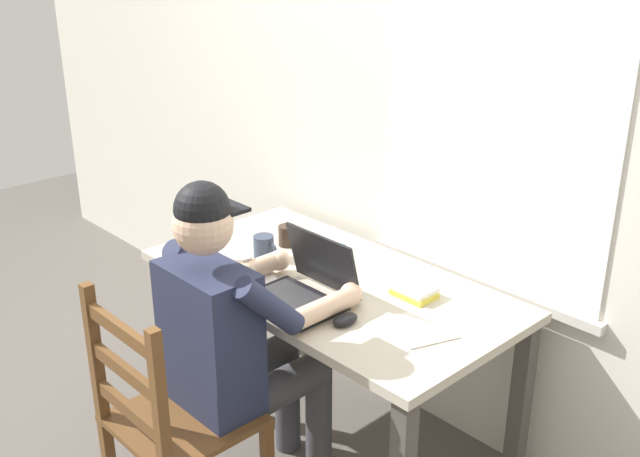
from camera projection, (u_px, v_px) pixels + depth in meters
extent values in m
plane|color=#56514C|center=(328.00, 437.00, 3.07)|extent=(8.00, 8.00, 0.00)
cube|color=silver|center=(415.00, 107.00, 2.87)|extent=(6.00, 0.04, 2.60)
cube|color=white|center=(494.00, 129.00, 2.60)|extent=(0.95, 0.01, 1.13)
cube|color=beige|center=(479.00, 280.00, 2.82)|extent=(1.01, 0.06, 0.04)
cube|color=#BCB29E|center=(329.00, 283.00, 2.81)|extent=(1.42, 0.75, 0.03)
cube|color=#4C4742|center=(165.00, 332.00, 3.18)|extent=(0.06, 0.06, 0.68)
cube|color=#4C4742|center=(282.00, 285.00, 3.60)|extent=(0.06, 0.06, 0.68)
cube|color=#4C4742|center=(520.00, 405.00, 2.70)|extent=(0.06, 0.06, 0.68)
cube|color=#232842|center=(210.00, 337.00, 2.44)|extent=(0.34, 0.20, 0.50)
sphere|color=#DBB293|center=(203.00, 225.00, 2.29)|extent=(0.19, 0.19, 0.19)
sphere|color=black|center=(202.00, 209.00, 2.27)|extent=(0.17, 0.17, 0.17)
cube|color=black|center=(225.00, 208.00, 2.34)|extent=(0.13, 0.10, 0.01)
cylinder|color=#38383D|center=(245.00, 369.00, 2.73)|extent=(0.13, 0.40, 0.13)
cylinder|color=#38383D|center=(277.00, 390.00, 2.60)|extent=(0.13, 0.40, 0.13)
cylinder|color=#38383D|center=(287.00, 399.00, 2.94)|extent=(0.10, 0.10, 0.45)
cylinder|color=#38383D|center=(319.00, 419.00, 2.82)|extent=(0.10, 0.10, 0.45)
cylinder|color=#232842|center=(195.00, 266.00, 2.58)|extent=(0.10, 0.25, 0.24)
cylinder|color=#DBB293|center=(249.00, 270.00, 2.76)|extent=(0.07, 0.28, 0.07)
sphere|color=#DBB293|center=(280.00, 260.00, 2.84)|extent=(0.08, 0.08, 0.08)
cylinder|color=#232842|center=(269.00, 306.00, 2.31)|extent=(0.10, 0.25, 0.24)
cylinder|color=#DBB293|center=(324.00, 308.00, 2.49)|extent=(0.07, 0.28, 0.07)
sphere|color=#DBB293|center=(351.00, 294.00, 2.58)|extent=(0.08, 0.08, 0.08)
cube|color=brown|center=(185.00, 419.00, 2.47)|extent=(0.42, 0.42, 0.02)
cube|color=brown|center=(203.00, 425.00, 2.80)|extent=(0.04, 0.04, 0.43)
cube|color=brown|center=(160.00, 404.00, 2.12)|extent=(0.04, 0.04, 0.48)
cube|color=brown|center=(95.00, 352.00, 2.38)|extent=(0.04, 0.04, 0.48)
cube|color=brown|center=(129.00, 410.00, 2.30)|extent=(0.36, 0.02, 0.04)
cube|color=brown|center=(125.00, 371.00, 2.24)|extent=(0.36, 0.02, 0.04)
cube|color=brown|center=(120.00, 330.00, 2.19)|extent=(0.36, 0.02, 0.04)
cube|color=black|center=(293.00, 302.00, 2.61)|extent=(0.33, 0.23, 0.02)
cube|color=#2B2B2D|center=(293.00, 300.00, 2.61)|extent=(0.29, 0.17, 0.00)
cube|color=black|center=(323.00, 261.00, 2.66)|extent=(0.33, 0.06, 0.22)
cube|color=#99A8B2|center=(323.00, 261.00, 2.66)|extent=(0.29, 0.05, 0.18)
ellipsoid|color=black|center=(345.00, 320.00, 2.48)|extent=(0.06, 0.10, 0.03)
cylinder|color=silver|center=(243.00, 267.00, 2.78)|extent=(0.07, 0.07, 0.10)
torus|color=silver|center=(251.00, 270.00, 2.75)|extent=(0.05, 0.01, 0.05)
cylinder|color=#2D384C|center=(264.00, 246.00, 2.97)|extent=(0.08, 0.08, 0.09)
torus|color=#2D384C|center=(272.00, 249.00, 2.94)|extent=(0.05, 0.01, 0.05)
cylinder|color=#38281E|center=(287.00, 236.00, 3.08)|extent=(0.07, 0.07, 0.09)
torus|color=#38281E|center=(295.00, 238.00, 3.05)|extent=(0.05, 0.01, 0.05)
cube|color=gold|center=(414.00, 294.00, 2.67)|extent=(0.15, 0.11, 0.02)
cube|color=white|center=(412.00, 287.00, 2.67)|extent=(0.16, 0.11, 0.02)
cube|color=silver|center=(419.00, 328.00, 2.46)|extent=(0.26, 0.25, 0.01)
cube|color=white|center=(258.00, 285.00, 2.74)|extent=(0.27, 0.23, 0.01)
cube|color=teal|center=(327.00, 245.00, 3.09)|extent=(0.15, 0.13, 0.00)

